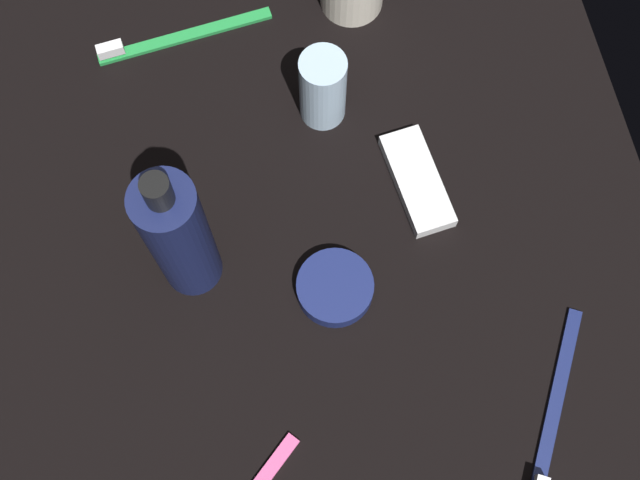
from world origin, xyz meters
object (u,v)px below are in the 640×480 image
Objects in this scene: deodorant_stick at (323,88)px; toothbrush_navy at (553,419)px; toothbrush_green at (174,37)px; lotion_bottle at (179,236)px; snack_bar_white at (417,181)px; cream_tin_left at (335,288)px.

deodorant_stick is 36.14cm from toothbrush_navy.
deodorant_stick is 0.49× the size of toothbrush_green.
deodorant_stick is (13.45, -14.93, -4.46)cm from lotion_bottle.
lotion_bottle reaches higher than toothbrush_green.
toothbrush_navy and toothbrush_green have the same top height.
deodorant_stick is 0.54× the size of toothbrush_navy.
lotion_bottle is 23.85cm from snack_bar_white.
cream_tin_left is (-29.03, -10.38, 0.36)cm from toothbrush_green.
snack_bar_white is 13.14cm from cream_tin_left.
deodorant_stick is at bearing -8.33° from cream_tin_left.
snack_bar_white is (3.97, -22.08, -8.11)cm from lotion_bottle.
deodorant_stick reaches higher than snack_bar_white.
toothbrush_navy is 24.69cm from snack_bar_white.
lotion_bottle reaches higher than snack_bar_white.
deodorant_stick is at bearing 21.76° from toothbrush_navy.
toothbrush_navy is at bearing -133.49° from cream_tin_left.
toothbrush_green is 2.58× the size of cream_tin_left.
toothbrush_green is 28.63cm from snack_bar_white.
snack_bar_white is at bearing -142.97° from deodorant_stick.
deodorant_stick is 0.85× the size of snack_bar_white.
deodorant_stick is 1.26× the size of cream_tin_left.
toothbrush_navy is at bearing -149.18° from toothbrush_green.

